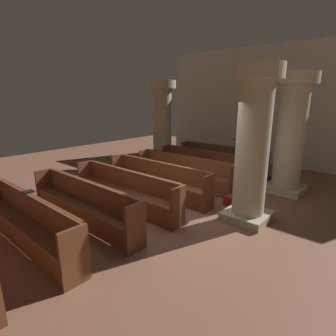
{
  "coord_description": "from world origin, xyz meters",
  "views": [
    {
      "loc": [
        3.63,
        -4.55,
        2.59
      ],
      "look_at": [
        -0.95,
        0.71,
        0.75
      ],
      "focal_mm": 28.67,
      "sensor_mm": 36.0,
      "label": 1
    }
  ],
  "objects": [
    {
      "name": "pew_row_5",
      "position": [
        -1.15,
        -1.77,
        0.47
      ],
      "size": [
        3.36,
        0.47,
        0.88
      ],
      "color": "brown",
      "rests_on": "ground"
    },
    {
      "name": "pillar_aisle_rear",
      "position": [
        1.39,
        0.65,
        1.68
      ],
      "size": [
        0.97,
        0.97,
        3.22
      ],
      "color": "tan",
      "rests_on": "ground"
    },
    {
      "name": "back_wall",
      "position": [
        0.0,
        6.08,
        2.25
      ],
      "size": [
        10.0,
        0.16,
        4.5
      ],
      "primitive_type": "cube",
      "color": "silver",
      "rests_on": "ground"
    },
    {
      "name": "pillar_aisle_side",
      "position": [
        1.39,
        3.07,
        1.68
      ],
      "size": [
        1.07,
        1.07,
        3.22
      ],
      "color": "tan",
      "rests_on": "ground"
    },
    {
      "name": "pew_row_3",
      "position": [
        -1.15,
        0.51,
        0.47
      ],
      "size": [
        3.36,
        0.46,
        0.88
      ],
      "color": "brown",
      "rests_on": "ground"
    },
    {
      "name": "ground_plane",
      "position": [
        0.0,
        0.0,
        0.0
      ],
      "size": [
        19.2,
        19.2,
        0.0
      ],
      "primitive_type": "plane",
      "color": "brown"
    },
    {
      "name": "pew_row_4",
      "position": [
        -1.15,
        -0.63,
        0.47
      ],
      "size": [
        3.36,
        0.46,
        0.88
      ],
      "color": "brown",
      "rests_on": "ground"
    },
    {
      "name": "pew_row_1",
      "position": [
        -1.15,
        2.78,
        0.47
      ],
      "size": [
        3.36,
        0.46,
        0.88
      ],
      "color": "brown",
      "rests_on": "ground"
    },
    {
      "name": "kneeler_box_navy",
      "position": [
        0.77,
        3.47,
        0.1
      ],
      "size": [
        0.4,
        0.27,
        0.2
      ],
      "primitive_type": "cube",
      "color": "navy",
      "rests_on": "ground"
    },
    {
      "name": "kneeler_box_red",
      "position": [
        0.79,
        1.16,
        0.12
      ],
      "size": [
        0.4,
        0.28,
        0.23
      ],
      "primitive_type": "cube",
      "color": "maroon",
      "rests_on": "ground"
    },
    {
      "name": "pew_row_6",
      "position": [
        -1.15,
        -2.9,
        0.47
      ],
      "size": [
        3.36,
        0.46,
        0.88
      ],
      "color": "brown",
      "rests_on": "ground"
    },
    {
      "name": "pillar_far_side",
      "position": [
        -3.64,
        3.45,
        1.68
      ],
      "size": [
        1.07,
        1.07,
        3.22
      ],
      "color": "tan",
      "rests_on": "ground"
    },
    {
      "name": "hymn_book",
      "position": [
        -1.4,
        -2.72,
        0.9
      ],
      "size": [
        0.15,
        0.18,
        0.03
      ],
      "primitive_type": "cube",
      "color": "black",
      "rests_on": "pew_row_6"
    },
    {
      "name": "lectern",
      "position": [
        -0.91,
        4.81,
        0.45
      ],
      "size": [
        0.48,
        0.45,
        1.08
      ],
      "color": "brown",
      "rests_on": "ground"
    },
    {
      "name": "pew_row_0",
      "position": [
        -1.15,
        3.92,
        0.47
      ],
      "size": [
        3.36,
        0.47,
        0.88
      ],
      "color": "brown",
      "rests_on": "ground"
    },
    {
      "name": "pew_row_2",
      "position": [
        -1.15,
        1.64,
        0.47
      ],
      "size": [
        3.36,
        0.47,
        0.88
      ],
      "color": "brown",
      "rests_on": "ground"
    }
  ]
}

